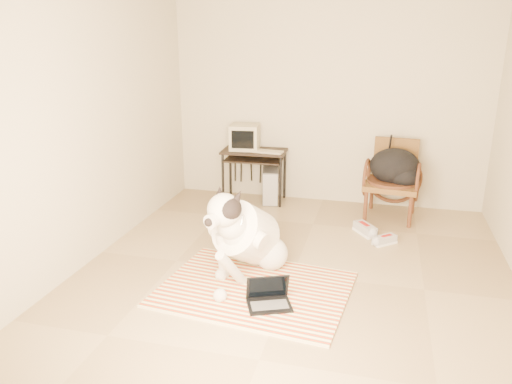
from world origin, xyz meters
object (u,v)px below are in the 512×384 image
at_px(computer_desk, 254,158).
at_px(rattan_chair, 392,179).
at_px(backpack, 396,168).
at_px(pc_tower, 270,185).
at_px(laptop, 269,298).
at_px(dog, 246,236).
at_px(crt_monitor, 245,137).

bearing_deg(computer_desk, rattan_chair, -4.78).
bearing_deg(backpack, pc_tower, 171.14).
height_order(laptop, rattan_chair, rattan_chair).
height_order(pc_tower, rattan_chair, rattan_chair).
distance_m(pc_tower, backpack, 1.65).
height_order(laptop, backpack, backpack).
bearing_deg(pc_tower, computer_desk, -167.94).
height_order(dog, backpack, dog).
distance_m(computer_desk, crt_monitor, 0.29).
bearing_deg(crt_monitor, dog, -74.20).
relative_size(dog, laptop, 3.04).
relative_size(dog, pc_tower, 2.56).
bearing_deg(rattan_chair, dog, -124.54).
height_order(dog, crt_monitor, crt_monitor).
distance_m(crt_monitor, rattan_chair, 1.94).
distance_m(dog, crt_monitor, 2.22).
distance_m(rattan_chair, backpack, 0.17).
bearing_deg(rattan_chair, laptop, -111.59).
height_order(crt_monitor, backpack, crt_monitor).
bearing_deg(pc_tower, crt_monitor, -178.48).
distance_m(laptop, rattan_chair, 2.65).
bearing_deg(computer_desk, backpack, -6.40).
bearing_deg(rattan_chair, computer_desk, 175.22).
distance_m(dog, backpack, 2.29).
relative_size(laptop, backpack, 0.72).
xyz_separation_m(computer_desk, pc_tower, (0.21, 0.05, -0.37)).
relative_size(computer_desk, pc_tower, 1.69).
relative_size(laptop, crt_monitor, 1.06).
height_order(rattan_chair, backpack, rattan_chair).
height_order(dog, pc_tower, dog).
relative_size(computer_desk, backpack, 1.44).
relative_size(dog, backpack, 2.18).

